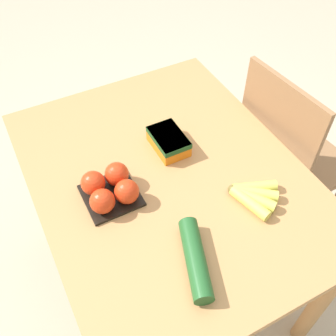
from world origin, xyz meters
TOP-DOWN VIEW (x-y plane):
  - ground_plane at (0.00, 0.00)m, footprint 12.00×12.00m
  - dining_table at (0.00, 0.00)m, footprint 1.11×0.86m
  - chair at (-0.04, 0.60)m, footprint 0.45×0.44m
  - banana_bunch at (0.21, 0.19)m, footprint 0.16×0.16m
  - tomato_pack at (0.00, -0.20)m, footprint 0.17×0.17m
  - carrot_bag at (-0.11, 0.06)m, footprint 0.15×0.10m
  - cucumber_near at (0.33, -0.09)m, footprint 0.25×0.13m

SIDE VIEW (x-z plane):
  - ground_plane at x=0.00m, z-range 0.00..0.00m
  - chair at x=-0.04m, z-range 0.02..0.95m
  - dining_table at x=0.00m, z-range 0.26..1.00m
  - banana_bunch at x=0.21m, z-range 0.74..0.78m
  - cucumber_near at x=0.33m, z-range 0.74..0.80m
  - carrot_bag at x=-0.11m, z-range 0.75..0.81m
  - tomato_pack at x=0.00m, z-range 0.74..0.83m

